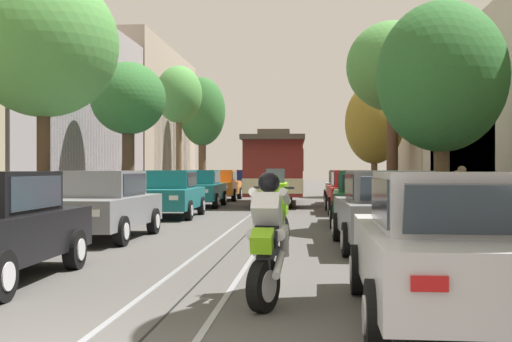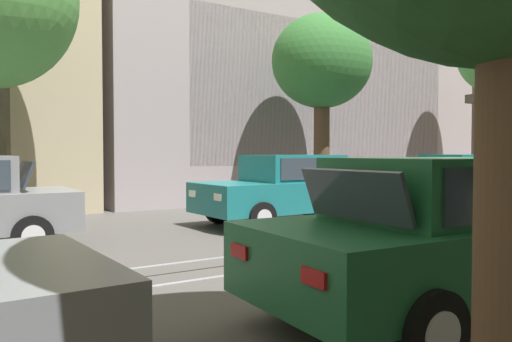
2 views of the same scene
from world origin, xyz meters
The scene contains 26 objects.
ground_plane centered at (0.00, 19.22, 0.00)m, with size 160.00×160.00×0.00m, color #4C4947.
trolley_track_rails centered at (0.00, 22.03, 0.00)m, with size 1.14×56.06×0.01m.
building_facade_left centered at (-10.00, 21.81, 4.48)m, with size 5.72×47.76×9.51m.
building_facade_right centered at (9.83, 22.82, 3.45)m, with size 5.69×47.76×7.06m.
parked_car_grey_second_left centered at (-3.21, 10.00, 0.80)m, with size 2.04×4.38×1.58m.
parked_car_teal_mid_left centered at (-3.14, 16.93, 0.80)m, with size 2.06×4.39×1.58m.
parked_car_teal_fourth_left centered at (-3.18, 23.22, 0.80)m, with size 2.03×4.37×1.58m.
parked_car_orange_fifth_left centered at (-3.12, 29.21, 0.80)m, with size 2.00×4.36×1.58m.
parked_car_navy_sixth_left centered at (-3.19, 36.12, 0.80)m, with size 2.07×4.39×1.58m.
parked_car_yellow_far_left centered at (-2.97, 41.98, 0.80)m, with size 2.03×4.37×1.58m.
parked_car_silver_near_right centered at (3.07, 2.33, 0.80)m, with size 2.04×4.38×1.58m.
parked_car_grey_second_right centered at (3.11, 8.65, 0.80)m, with size 2.09×4.40×1.58m.
parked_car_green_mid_right centered at (3.16, 14.34, 0.80)m, with size 2.14×4.42×1.58m.
parked_car_red_fourth_right centered at (3.16, 19.55, 0.80)m, with size 2.05×4.38×1.58m.
parked_car_silver_fifth_right centered at (3.20, 25.58, 0.80)m, with size 2.03×4.37×1.58m.
street_tree_kerb_left_second centered at (-5.01, 10.95, 4.68)m, with size 3.72×3.42×6.51m.
street_tree_kerb_left_mid centered at (-5.35, 19.74, 4.25)m, with size 2.85×3.02×5.71m.
street_tree_kerb_left_fourth centered at (-4.93, 27.33, 5.26)m, with size 2.32×2.36×6.76m.
street_tree_kerb_left_far centered at (-5.24, 36.22, 5.20)m, with size 2.93×2.68×7.44m.
street_tree_kerb_right_second centered at (4.95, 12.41, 3.97)m, with size 3.32×3.57×5.94m.
street_tree_kerb_right_mid centered at (5.10, 23.83, 5.98)m, with size 3.95×3.21×8.01m.
street_tree_kerb_right_fourth centered at (5.27, 33.56, 4.28)m, with size 3.38×3.60×6.66m.
cable_car_trolley centered at (0.00, 24.95, 1.66)m, with size 2.77×9.17×3.28m.
motorcycle_with_rider centered at (1.10, 3.10, 0.85)m, with size 0.55×1.91×1.62m.
pedestrian_on_left_pavement centered at (6.07, 15.74, 0.89)m, with size 0.55×0.32×1.58m.
pedestrian_on_right_pavement centered at (5.60, 13.01, 0.97)m, with size 0.55×0.32×1.71m.
Camera 1 is at (1.59, -4.79, 1.61)m, focal length 46.04 mm.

